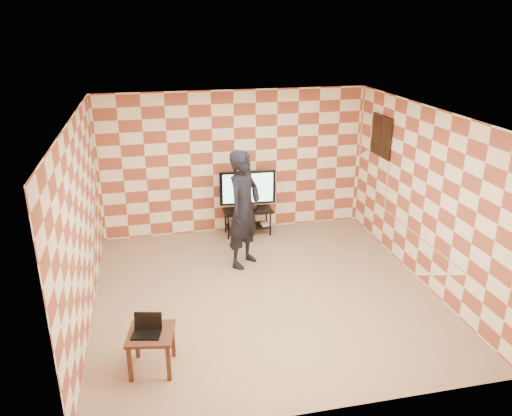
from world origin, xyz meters
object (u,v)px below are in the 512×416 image
object	(u,v)px
tv_stand	(248,216)
side_table	(151,339)
tv	(248,189)
person	(244,209)

from	to	relation	value
tv_stand	side_table	xyz separation A→B (m)	(-1.88, -3.61, 0.05)
tv_stand	side_table	size ratio (longest dim) A/B	1.52
tv	person	world-z (taller)	person
tv	side_table	distance (m)	4.10
side_table	person	bearing A→B (deg)	56.84
tv_stand	person	world-z (taller)	person
tv	person	distance (m)	1.23
tv	side_table	bearing A→B (deg)	-117.49
side_table	person	size ratio (longest dim) A/B	0.31
tv_stand	side_table	world-z (taller)	same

